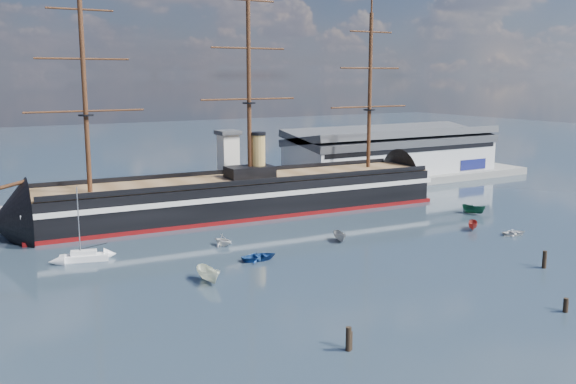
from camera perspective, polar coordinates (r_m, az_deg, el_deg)
ground at (r=122.14m, az=0.11°, el=-3.66°), size 600.00×600.00×0.00m
quay at (r=157.68m, az=-3.43°, el=-0.48°), size 180.00×18.00×2.00m
warehouse at (r=186.13m, az=9.25°, el=3.54°), size 63.00×21.00×11.60m
quay_tower at (r=150.43m, az=-5.32°, el=2.73°), size 5.00×5.00×15.00m
warship at (r=137.70m, az=-4.77°, el=-0.37°), size 113.32×21.33×53.94m
sailboat at (r=109.00m, az=-17.69°, el=-5.46°), size 7.91×4.19×12.15m
motorboat_a at (r=94.39m, az=-7.05°, el=-7.97°), size 6.98×2.65×2.78m
motorboat_b at (r=104.66m, az=-2.55°, el=-6.06°), size 1.59×3.71×1.71m
motorboat_c at (r=116.43m, az=4.63°, el=-4.39°), size 5.79×3.56×2.18m
motorboat_d at (r=113.79m, az=-5.81°, el=-4.76°), size 6.78×4.75×2.28m
motorboat_e at (r=127.79m, az=19.50°, el=-3.63°), size 1.84×3.08×1.35m
motorboat_f at (r=144.42m, az=16.15°, el=-1.88°), size 6.62×4.16×2.49m
motorboat_g at (r=129.64m, az=16.10°, el=-3.25°), size 5.06×5.26×2.14m
piling_near_left at (r=72.13m, az=5.38°, el=-13.86°), size 0.64×0.64×3.40m
piling_near_mid at (r=89.64m, az=23.41°, el=-9.77°), size 0.64×0.64×2.54m
piling_near_right at (r=107.89m, az=21.78°, el=-6.30°), size 0.64×0.64×3.49m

